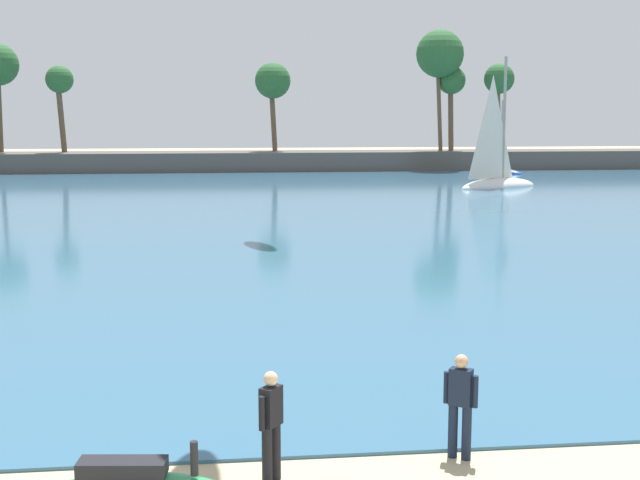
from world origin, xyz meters
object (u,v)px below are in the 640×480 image
Objects in this scene: sailboat_near_shore at (497,175)px; sailboat_far_left at (497,166)px; person_rigging_by_gear at (271,423)px; person_at_waterline at (460,403)px.

sailboat_near_shore reaches higher than sailboat_far_left.
person_at_waterline is at bearing 9.96° from person_rigging_by_gear.
sailboat_near_shore is at bearing -108.34° from sailboat_far_left.
person_rigging_by_gear is 0.17× the size of sailboat_near_shore.
person_at_waterline is 64.49m from sailboat_far_left.
person_at_waterline is 0.17× the size of sailboat_near_shore.
person_rigging_by_gear is 65.99m from sailboat_far_left.
sailboat_near_shore reaches higher than person_at_waterline.
person_rigging_by_gear is at bearing -170.04° from person_at_waterline.
sailboat_near_shore is (19.07, 47.32, 0.06)m from person_rigging_by_gear.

